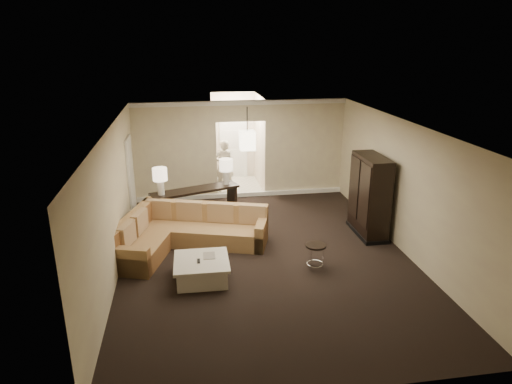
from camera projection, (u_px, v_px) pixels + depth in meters
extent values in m
plane|color=black|center=(266.00, 257.00, 9.71)|extent=(8.00, 8.00, 0.00)
cube|color=#C4B194|center=(241.00, 150.00, 13.00)|extent=(6.00, 0.04, 2.80)
cube|color=#C4B194|center=(325.00, 302.00, 5.52)|extent=(6.00, 0.04, 2.80)
cube|color=#C4B194|center=(114.00, 203.00, 8.81)|extent=(0.04, 8.00, 2.80)
cube|color=#C4B194|center=(404.00, 188.00, 9.71)|extent=(0.04, 8.00, 2.80)
cube|color=silver|center=(267.00, 127.00, 8.81)|extent=(6.00, 8.00, 0.02)
cube|color=white|center=(241.00, 103.00, 12.53)|extent=(6.00, 0.10, 0.12)
cube|color=white|center=(242.00, 195.00, 13.39)|extent=(6.00, 0.10, 0.12)
cube|color=white|center=(131.00, 178.00, 11.55)|extent=(0.05, 0.90, 2.10)
cube|color=beige|center=(237.00, 186.00, 14.39)|extent=(1.40, 2.00, 0.01)
cube|color=beige|center=(214.00, 143.00, 13.83)|extent=(0.04, 2.00, 2.80)
cube|color=beige|center=(259.00, 141.00, 14.04)|extent=(0.04, 2.00, 2.80)
cube|color=beige|center=(233.00, 136.00, 14.87)|extent=(1.40, 0.04, 2.80)
cube|color=white|center=(233.00, 146.00, 14.96)|extent=(0.90, 0.05, 2.10)
cube|color=brown|center=(202.00, 234.00, 10.34)|extent=(3.05, 1.71, 0.41)
cube|color=brown|center=(140.00, 253.00, 9.43)|extent=(1.25, 1.56, 0.41)
cube|color=brown|center=(205.00, 211.00, 10.50)|extent=(2.86, 1.10, 0.45)
cube|color=brown|center=(133.00, 224.00, 9.79)|extent=(0.93, 2.30, 0.45)
cube|color=brown|center=(261.00, 234.00, 10.12)|extent=(0.45, 0.89, 0.60)
cube|color=brown|center=(128.00, 262.00, 8.85)|extent=(0.89, 0.45, 0.60)
cube|color=tan|center=(159.00, 209.00, 10.60)|extent=(0.62, 0.33, 0.45)
cube|color=tan|center=(190.00, 211.00, 10.49)|extent=(0.62, 0.33, 0.45)
cube|color=tan|center=(221.00, 212.00, 10.39)|extent=(0.62, 0.33, 0.45)
cube|color=tan|center=(252.00, 214.00, 10.29)|extent=(0.62, 0.33, 0.45)
cube|color=tan|center=(140.00, 222.00, 9.86)|extent=(0.32, 0.60, 0.45)
cube|color=tan|center=(127.00, 235.00, 9.22)|extent=(0.32, 0.60, 0.45)
cube|color=beige|center=(202.00, 271.00, 8.76)|extent=(0.95, 0.95, 0.35)
cube|color=beige|center=(201.00, 261.00, 8.69)|extent=(1.05, 1.05, 0.06)
cube|color=black|center=(199.00, 261.00, 8.62)|extent=(0.05, 0.17, 0.02)
cube|color=beige|center=(209.00, 256.00, 8.85)|extent=(0.23, 0.31, 0.01)
cube|color=black|center=(195.00, 190.00, 11.33)|extent=(2.28, 1.24, 0.06)
cube|color=black|center=(156.00, 213.00, 11.00)|extent=(0.23, 0.46, 0.81)
cube|color=black|center=(232.00, 200.00, 11.93)|extent=(0.23, 0.46, 0.81)
cube|color=black|center=(196.00, 217.00, 11.56)|extent=(2.16, 1.15, 0.04)
cube|color=black|center=(370.00, 196.00, 10.58)|extent=(0.52, 1.26, 1.90)
cube|color=black|center=(364.00, 195.00, 10.20)|extent=(0.03, 0.56, 1.44)
cube|color=black|center=(354.00, 187.00, 10.79)|extent=(0.03, 0.56, 1.44)
cube|color=black|center=(367.00, 232.00, 10.87)|extent=(0.56, 1.32, 0.09)
cylinder|color=black|center=(316.00, 245.00, 9.09)|extent=(0.41, 0.41, 0.04)
torus|color=silver|center=(315.00, 264.00, 9.22)|extent=(0.34, 0.34, 0.02)
cylinder|color=silver|center=(323.00, 258.00, 9.15)|extent=(0.02, 0.02, 0.49)
cylinder|color=silver|center=(312.00, 254.00, 9.32)|extent=(0.02, 0.02, 0.49)
cylinder|color=silver|center=(311.00, 260.00, 9.06)|extent=(0.02, 0.02, 0.49)
cylinder|color=silver|center=(161.00, 187.00, 10.87)|extent=(0.16, 0.16, 0.36)
cylinder|color=beige|center=(160.00, 174.00, 10.76)|extent=(0.35, 0.35, 0.30)
cylinder|color=silver|center=(226.00, 177.00, 11.66)|extent=(0.16, 0.16, 0.36)
cylinder|color=beige|center=(226.00, 165.00, 11.55)|extent=(0.35, 0.35, 0.30)
cylinder|color=black|center=(247.00, 119.00, 11.43)|extent=(0.02, 0.02, 0.60)
cube|color=#FFF1C6|center=(247.00, 140.00, 11.61)|extent=(0.38, 0.38, 0.48)
imported|color=beige|center=(224.00, 163.00, 13.58)|extent=(0.64, 0.44, 1.76)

